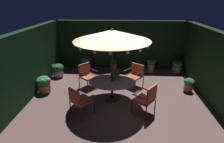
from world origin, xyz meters
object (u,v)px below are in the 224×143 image
patio_chair_north (135,74)px  potted_plant_left_far (151,65)px  potted_plant_right_far (86,62)px  potted_plant_back_right (189,84)px  patio_umbrella (112,35)px  potted_plant_left_near (58,70)px  potted_plant_right_near (44,84)px  centerpiece_planter (115,73)px  patio_chair_northeast (87,74)px  patio_chair_east (79,99)px  potted_plant_front_corner (113,64)px  potted_plant_back_center (177,66)px  patio_dining_table (112,84)px  patio_chair_southeast (147,98)px

patio_chair_north → potted_plant_left_far: patio_chair_north is taller
potted_plant_right_far → potted_plant_back_right: potted_plant_right_far is taller
potted_plant_left_far → potted_plant_back_right: bearing=-59.2°
potted_plant_right_far → patio_umbrella: bearing=-62.6°
potted_plant_left_near → potted_plant_back_right: bearing=-11.0°
potted_plant_right_near → potted_plant_right_far: size_ratio=1.04×
patio_umbrella → centerpiece_planter: 1.42m
patio_chair_northeast → patio_chair_east: (0.15, -2.00, -0.00)m
potted_plant_right_far → potted_plant_front_corner: bearing=1.6°
patio_chair_east → centerpiece_planter: bearing=49.5°
patio_umbrella → potted_plant_left_far: (1.81, 2.76, -1.99)m
potted_plant_right_near → potted_plant_front_corner: bearing=46.2°
patio_umbrella → potted_plant_back_right: (3.01, 0.75, -2.03)m
potted_plant_right_far → potted_plant_back_right: (4.54, -2.21, -0.05)m
potted_plant_back_center → potted_plant_right_near: 6.28m
centerpiece_planter → patio_dining_table: bearing=-122.7°
patio_umbrella → potted_plant_front_corner: size_ratio=5.20×
patio_chair_northeast → potted_plant_back_right: patio_chair_northeast is taller
patio_umbrella → potted_plant_back_right: size_ratio=4.75×
potted_plant_left_far → patio_chair_north: bearing=-119.2°
patio_umbrella → potted_plant_right_near: size_ratio=3.86×
potted_plant_back_center → potted_plant_left_far: 1.30m
potted_plant_right_near → patio_chair_north: bearing=12.7°
potted_plant_back_center → potted_plant_right_far: 4.65m
centerpiece_planter → patio_chair_southeast: bearing=-45.6°
patio_chair_north → potted_plant_right_near: patio_chair_north is taller
patio_chair_east → potted_plant_right_near: size_ratio=1.41×
potted_plant_right_near → patio_dining_table: bearing=-6.8°
potted_plant_back_center → potted_plant_front_corner: 3.23m
patio_chair_northeast → potted_plant_right_near: (-1.58, -0.61, -0.20)m
patio_chair_southeast → patio_chair_northeast: bearing=141.1°
patio_dining_table → patio_chair_east: 1.43m
potted_plant_left_far → patio_chair_southeast: bearing=-100.4°
patio_chair_southeast → potted_plant_right_far: (-2.68, 3.84, -0.23)m
patio_dining_table → patio_umbrella: (-0.00, -0.00, 1.75)m
potted_plant_left_near → potted_plant_front_corner: (2.54, 1.14, -0.09)m
patio_chair_southeast → potted_plant_left_near: 4.69m
patio_chair_east → patio_dining_table: bearing=48.4°
patio_umbrella → patio_chair_north: size_ratio=2.81×
patio_chair_east → potted_plant_back_center: patio_chair_east is taller
centerpiece_planter → potted_plant_left_near: size_ratio=0.68×
potted_plant_back_center → potted_plant_left_near: (-5.77, -0.88, 0.02)m
patio_umbrella → potted_plant_left_far: patio_umbrella is taller
patio_dining_table → patio_chair_southeast: patio_chair_southeast is taller
patio_chair_southeast → potted_plant_back_right: size_ratio=1.87×
patio_dining_table → potted_plant_left_far: (1.81, 2.76, -0.23)m
patio_chair_northeast → patio_chair_north: bearing=5.6°
patio_dining_table → potted_plant_right_near: size_ratio=2.46×
centerpiece_planter → patio_chair_east: centerpiece_planter is taller
potted_plant_right_near → potted_plant_back_right: bearing=4.3°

